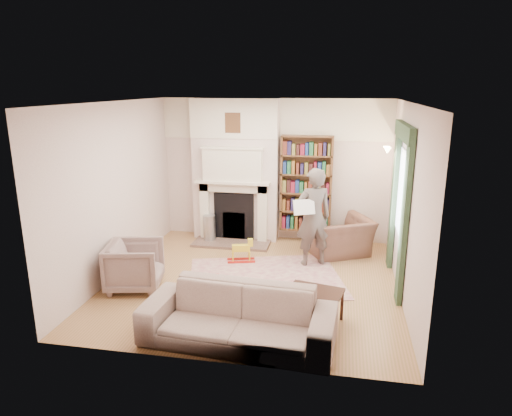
% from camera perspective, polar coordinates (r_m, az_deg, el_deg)
% --- Properties ---
extents(floor, '(4.50, 4.50, 0.00)m').
position_cam_1_polar(floor, '(7.41, -0.36, -9.12)').
color(floor, olive).
rests_on(floor, ground).
extents(ceiling, '(4.50, 4.50, 0.00)m').
position_cam_1_polar(ceiling, '(6.76, -0.40, 13.08)').
color(ceiling, white).
rests_on(ceiling, wall_back).
extents(wall_back, '(4.50, 0.00, 4.50)m').
position_cam_1_polar(wall_back, '(9.12, 2.30, 4.75)').
color(wall_back, silver).
rests_on(wall_back, floor).
extents(wall_front, '(4.50, 0.00, 4.50)m').
position_cam_1_polar(wall_front, '(4.85, -5.42, -4.74)').
color(wall_front, silver).
rests_on(wall_front, floor).
extents(wall_left, '(0.00, 4.50, 4.50)m').
position_cam_1_polar(wall_left, '(7.69, -17.09, 2.12)').
color(wall_left, silver).
rests_on(wall_left, floor).
extents(wall_right, '(0.00, 4.50, 4.50)m').
position_cam_1_polar(wall_right, '(6.90, 18.30, 0.58)').
color(wall_right, silver).
rests_on(wall_right, floor).
extents(fireplace, '(1.70, 0.58, 2.80)m').
position_cam_1_polar(fireplace, '(9.07, -2.59, 4.59)').
color(fireplace, silver).
rests_on(fireplace, floor).
extents(bookcase, '(1.00, 0.24, 1.85)m').
position_cam_1_polar(bookcase, '(8.97, 6.29, 3.02)').
color(bookcase, brown).
rests_on(bookcase, floor).
extents(window, '(0.02, 0.90, 1.30)m').
position_cam_1_polar(window, '(7.27, 17.83, 1.75)').
color(window, silver).
rests_on(window, wall_right).
extents(curtain_left, '(0.07, 0.32, 2.40)m').
position_cam_1_polar(curtain_left, '(6.66, 18.06, -1.70)').
color(curtain_left, '#2A4029').
rests_on(curtain_left, floor).
extents(curtain_right, '(0.07, 0.32, 2.40)m').
position_cam_1_polar(curtain_right, '(8.00, 16.85, 1.16)').
color(curtain_right, '#2A4029').
rests_on(curtain_right, floor).
extents(pelmet, '(0.09, 1.70, 0.24)m').
position_cam_1_polar(pelmet, '(7.12, 18.07, 9.06)').
color(pelmet, '#2A4029').
rests_on(pelmet, wall_right).
extents(wall_sconce, '(0.20, 0.24, 0.24)m').
position_cam_1_polar(wall_sconce, '(8.24, 15.76, 6.60)').
color(wall_sconce, gold).
rests_on(wall_sconce, wall_right).
extents(rug, '(2.84, 2.46, 0.01)m').
position_cam_1_polar(rug, '(7.52, 1.13, -8.70)').
color(rug, beige).
rests_on(rug, floor).
extents(armchair_reading, '(1.37, 1.32, 0.69)m').
position_cam_1_polar(armchair_reading, '(8.55, 10.35, -3.49)').
color(armchair_reading, '#4B2D28').
rests_on(armchair_reading, floor).
extents(armchair_left, '(0.96, 0.94, 0.74)m').
position_cam_1_polar(armchair_left, '(7.28, -14.91, -6.97)').
color(armchair_left, gray).
rests_on(armchair_left, floor).
extents(sofa, '(2.38, 1.07, 0.68)m').
position_cam_1_polar(sofa, '(5.66, -2.25, -13.41)').
color(sofa, '#AEA690').
rests_on(sofa, floor).
extents(man_reading, '(0.74, 0.63, 1.71)m').
position_cam_1_polar(man_reading, '(7.84, 7.20, -1.17)').
color(man_reading, '#534943').
rests_on(man_reading, floor).
extents(newspaper, '(0.38, 0.24, 0.25)m').
position_cam_1_polar(newspaper, '(7.60, 6.03, 0.11)').
color(newspaper, white).
rests_on(newspaper, man_reading).
extents(coffee_table, '(0.78, 0.60, 0.45)m').
position_cam_1_polar(coffee_table, '(6.20, 7.33, -12.05)').
color(coffee_table, '#331912').
rests_on(coffee_table, floor).
extents(paraffin_heater, '(0.27, 0.27, 0.55)m').
position_cam_1_polar(paraffin_heater, '(9.14, -5.84, -2.57)').
color(paraffin_heater, '#A5A7AC').
rests_on(paraffin_heater, floor).
extents(rocking_horse, '(0.52, 0.32, 0.43)m').
position_cam_1_polar(rocking_horse, '(8.09, -1.88, -5.34)').
color(rocking_horse, gold).
rests_on(rocking_horse, rug).
extents(board_game, '(0.38, 0.38, 0.03)m').
position_cam_1_polar(board_game, '(7.39, -4.98, -8.99)').
color(board_game, gold).
rests_on(board_game, rug).
extents(game_box_lid, '(0.38, 0.33, 0.05)m').
position_cam_1_polar(game_box_lid, '(7.44, -5.78, -8.76)').
color(game_box_lid, '#B51E14').
rests_on(game_box_lid, rug).
extents(comic_annuals, '(0.57, 0.47, 0.02)m').
position_cam_1_polar(comic_annuals, '(7.03, -0.08, -10.34)').
color(comic_annuals, red).
rests_on(comic_annuals, rug).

